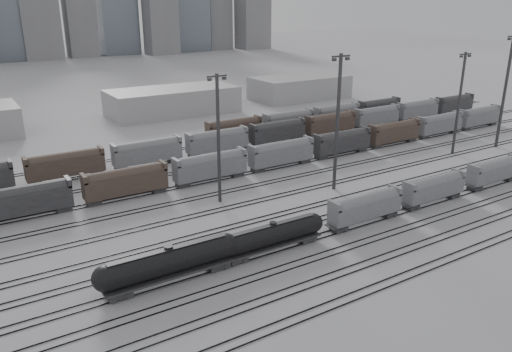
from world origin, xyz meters
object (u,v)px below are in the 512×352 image
tank_car_a (169,262)px  hopper_car_b (434,187)px  hopper_car_a (365,206)px  hopper_car_c (494,170)px  tank_car_b (273,235)px  light_mast_c (338,120)px

tank_car_a → hopper_car_b: tank_car_a is taller
hopper_car_a → hopper_car_b: (16.22, -0.00, -0.03)m
tank_car_a → hopper_car_b: bearing=-0.0°
hopper_car_b → hopper_car_c: size_ratio=1.00×
hopper_car_b → hopper_car_c: (17.40, 0.00, 0.01)m
tank_car_b → hopper_car_c: bearing=-0.0°
hopper_car_b → tank_car_b: bearing=180.0°
hopper_car_a → hopper_car_b: bearing=-0.0°
hopper_car_b → hopper_car_c: hopper_car_c is taller
tank_car_a → hopper_car_a: 33.31m
tank_car_a → hopper_car_c: (66.93, -0.00, 0.21)m
hopper_car_c → light_mast_c: light_mast_c is taller
tank_car_b → hopper_car_a: (17.68, 0.00, 0.53)m
light_mast_c → tank_car_b: bearing=-148.5°
tank_car_b → hopper_car_c: size_ratio=1.28×
tank_car_a → tank_car_b: 15.63m
tank_car_b → hopper_car_b: 33.90m
hopper_car_a → hopper_car_c: size_ratio=1.01×
tank_car_b → light_mast_c: size_ratio=0.68×
tank_car_b → hopper_car_c: (51.30, -0.00, 0.51)m
hopper_car_a → tank_car_b: bearing=180.0°
hopper_car_c → light_mast_c: (-27.53, 14.58, 10.39)m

